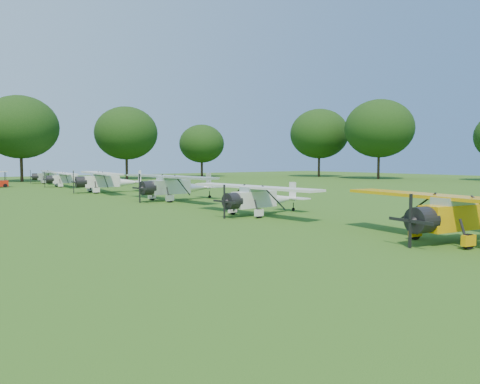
% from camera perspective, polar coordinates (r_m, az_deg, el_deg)
% --- Properties ---
extents(ground, '(160.00, 160.00, 0.00)m').
position_cam_1_polar(ground, '(25.94, 5.36, -3.44)').
color(ground, '#1E4A12').
rests_on(ground, ground).
extents(tree_belt, '(137.36, 130.27, 14.52)m').
position_cam_1_polar(tree_belt, '(28.71, 10.74, 13.31)').
color(tree_belt, black).
rests_on(tree_belt, ground).
extents(aircraft_2, '(6.61, 10.50, 2.06)m').
position_cam_1_polar(aircraft_2, '(21.08, 25.42, -2.23)').
color(aircraft_2, '#DA9E09').
rests_on(aircraft_2, ground).
extents(aircraft_3, '(6.19, 9.85, 1.93)m').
position_cam_1_polar(aircraft_3, '(28.26, 2.44, -0.51)').
color(aircraft_3, silver).
rests_on(aircraft_3, ground).
extents(aircraft_4, '(7.15, 11.40, 2.24)m').
position_cam_1_polar(aircraft_4, '(38.46, -7.90, 0.92)').
color(aircraft_4, white).
rests_on(aircraft_4, ground).
extents(aircraft_5, '(7.18, 11.42, 2.24)m').
position_cam_1_polar(aircraft_5, '(49.29, -15.92, 1.47)').
color(aircraft_5, silver).
rests_on(aircraft_5, ground).
extents(aircraft_6, '(5.99, 9.55, 1.88)m').
position_cam_1_polar(aircraft_6, '(60.95, -20.19, 1.64)').
color(aircraft_6, silver).
rests_on(aircraft_6, ground).
extents(aircraft_7, '(6.11, 9.66, 1.90)m').
position_cam_1_polar(aircraft_7, '(70.87, -21.95, 1.90)').
color(aircraft_7, white).
rests_on(aircraft_7, ground).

